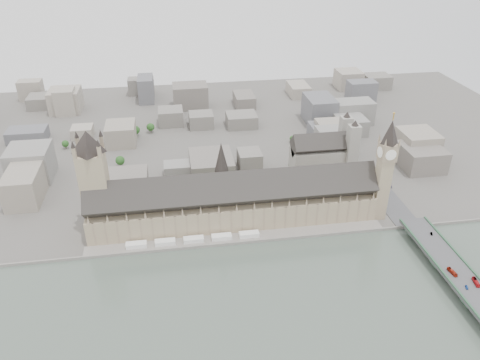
{
  "coord_description": "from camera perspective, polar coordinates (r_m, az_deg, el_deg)",
  "views": [
    {
      "loc": [
        -51.1,
        -343.97,
        253.86
      ],
      "look_at": [
        9.74,
        44.3,
        31.63
      ],
      "focal_mm": 35.0,
      "sensor_mm": 36.0,
      "label": 1
    }
  ],
  "objects": [
    {
      "name": "river_terrace",
      "position": [
        423.98,
        -0.22,
        -7.13
      ],
      "size": [
        270.0,
        15.0,
        2.0
      ],
      "primitive_type": "cube",
      "color": "gray",
      "rests_on": "ground"
    },
    {
      "name": "car_approach",
      "position": [
        506.0,
        17.93,
        -0.77
      ],
      "size": [
        3.08,
        5.5,
        1.5
      ],
      "primitive_type": "imported",
      "rotation": [
        0.0,
        0.0,
        -0.2
      ],
      "color": "gray",
      "rests_on": "westminster_bridge"
    },
    {
      "name": "elizabeth_tower",
      "position": [
        444.94,
        17.31,
        1.95
      ],
      "size": [
        17.0,
        17.0,
        107.5
      ],
      "color": "#9C8D69",
      "rests_on": "ground"
    },
    {
      "name": "red_bus_north",
      "position": [
        407.3,
        24.46,
        -10.16
      ],
      "size": [
        3.63,
        10.54,
        2.88
      ],
      "primitive_type": "imported",
      "rotation": [
        0.0,
        0.0,
        0.12
      ],
      "color": "#A52512",
      "rests_on": "westminster_bridge"
    },
    {
      "name": "red_bus_south",
      "position": [
        405.18,
        26.82,
        -11.03
      ],
      "size": [
        4.42,
        10.67,
        2.89
      ],
      "primitive_type": "imported",
      "rotation": [
        0.0,
        0.0,
        -0.2
      ],
      "color": "red",
      "rests_on": "westminster_bridge"
    },
    {
      "name": "central_tower",
      "position": [
        420.67,
        -2.27,
        1.7
      ],
      "size": [
        13.0,
        13.0,
        48.0
      ],
      "color": "gray",
      "rests_on": "ground"
    },
    {
      "name": "westminster_bridge",
      "position": [
        416.0,
        24.68,
        -10.47
      ],
      "size": [
        25.0,
        325.0,
        10.25
      ],
      "primitive_type": "cube",
      "color": "#474749",
      "rests_on": "ground"
    },
    {
      "name": "city_skyline_inland",
      "position": [
        636.13,
        -3.7,
        7.76
      ],
      "size": [
        720.0,
        360.0,
        38.0
      ],
      "primitive_type": null,
      "color": "gray",
      "rests_on": "ground"
    },
    {
      "name": "victoria_tower",
      "position": [
        425.87,
        -17.4,
        0.21
      ],
      "size": [
        30.0,
        30.0,
        100.0
      ],
      "color": "#9C8D69",
      "rests_on": "ground"
    },
    {
      "name": "car_silver",
      "position": [
        445.79,
        22.31,
        -6.08
      ],
      "size": [
        2.72,
        4.35,
        1.35
      ],
      "primitive_type": "imported",
      "rotation": [
        0.0,
        0.0,
        -0.34
      ],
      "color": "gray",
      "rests_on": "westminster_bridge"
    },
    {
      "name": "embankment_wall",
      "position": [
        417.75,
        -0.06,
        -7.68
      ],
      "size": [
        600.0,
        1.5,
        3.0
      ],
      "primitive_type": "cube",
      "color": "gray",
      "rests_on": "ground"
    },
    {
      "name": "park_trees",
      "position": [
        474.95,
        -2.65,
        -1.79
      ],
      "size": [
        110.0,
        30.0,
        15.0
      ],
      "primitive_type": null,
      "color": "#224719",
      "rests_on": "ground"
    },
    {
      "name": "palace_of_westminster",
      "position": [
        433.94,
        -0.77,
        -2.7
      ],
      "size": [
        265.0,
        40.73,
        55.44
      ],
      "color": "#9C8D69",
      "rests_on": "ground"
    },
    {
      "name": "terrace_tents",
      "position": [
        419.65,
        -5.68,
        -7.23
      ],
      "size": [
        118.0,
        7.0,
        4.0
      ],
      "color": "white",
      "rests_on": "river_terrace"
    },
    {
      "name": "ground",
      "position": [
        430.55,
        -0.37,
        -6.64
      ],
      "size": [
        900.0,
        900.0,
        0.0
      ],
      "primitive_type": "plane",
      "color": "#595651",
      "rests_on": "ground"
    },
    {
      "name": "westminster_abbey",
      "position": [
        520.85,
        10.2,
        2.93
      ],
      "size": [
        68.0,
        36.0,
        64.0
      ],
      "color": "gray",
      "rests_on": "ground"
    },
    {
      "name": "car_blue",
      "position": [
        398.36,
        25.92,
        -11.67
      ],
      "size": [
        3.19,
        4.68,
        1.48
      ],
      "primitive_type": "imported",
      "rotation": [
        0.0,
        0.0,
        -0.37
      ],
      "color": "#164093",
      "rests_on": "westminster_bridge"
    }
  ]
}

